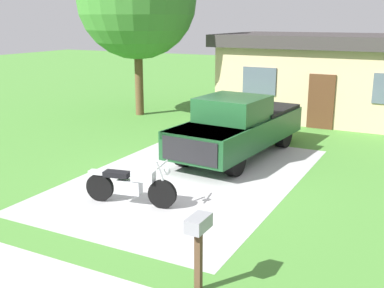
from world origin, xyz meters
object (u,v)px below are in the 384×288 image
at_px(motorcycle, 131,185).
at_px(pickup_truck, 239,125).
at_px(neighbor_house, 336,76).
at_px(mailbox, 198,234).

distance_m(motorcycle, pickup_truck, 5.00).
bearing_deg(motorcycle, neighbor_house, 80.64).
bearing_deg(neighbor_house, pickup_truck, -100.61).
distance_m(mailbox, neighbor_house, 14.90).
distance_m(motorcycle, mailbox, 3.92).
bearing_deg(pickup_truck, mailbox, -72.54).
height_order(motorcycle, neighbor_house, neighbor_house).
bearing_deg(mailbox, pickup_truck, 107.46).
height_order(pickup_truck, mailbox, pickup_truck).
height_order(pickup_truck, neighbor_house, neighbor_house).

